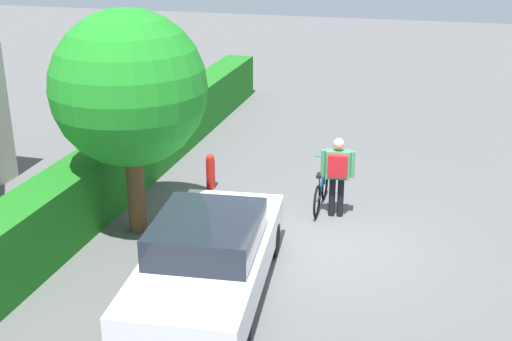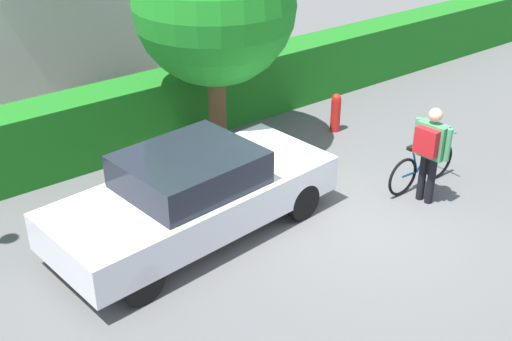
# 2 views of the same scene
# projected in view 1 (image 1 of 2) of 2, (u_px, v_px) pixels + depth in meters

# --- Properties ---
(ground_plane) EXTENTS (60.00, 60.00, 0.00)m
(ground_plane) POSITION_uv_depth(u_px,v_px,m) (320.00, 243.00, 12.62)
(ground_plane) COLOR #595959
(hedge_row) EXTENTS (21.25, 0.90, 1.32)m
(hedge_row) POSITION_uv_depth(u_px,v_px,m) (93.00, 186.00, 13.53)
(hedge_row) COLOR #1C6E1C
(hedge_row) RESTS_ON ground
(parked_car_near) EXTENTS (4.64, 2.24, 1.39)m
(parked_car_near) POSITION_uv_depth(u_px,v_px,m) (208.00, 256.00, 10.65)
(parked_car_near) COLOR silver
(parked_car_near) RESTS_ON ground
(bicycle) EXTENTS (1.66, 0.50, 0.99)m
(bicycle) POSITION_uv_depth(u_px,v_px,m) (321.00, 191.00, 14.03)
(bicycle) COLOR black
(bicycle) RESTS_ON ground
(person_rider) EXTENTS (0.39, 0.67, 1.67)m
(person_rider) POSITION_uv_depth(u_px,v_px,m) (337.00, 170.00, 13.39)
(person_rider) COLOR black
(person_rider) RESTS_ON ground
(tree_kerbside) EXTENTS (2.88, 2.88, 4.30)m
(tree_kerbside) POSITION_uv_depth(u_px,v_px,m) (129.00, 89.00, 12.13)
(tree_kerbside) COLOR brown
(tree_kerbside) RESTS_ON ground
(fire_hydrant) EXTENTS (0.20, 0.20, 0.81)m
(fire_hydrant) POSITION_uv_depth(u_px,v_px,m) (211.00, 171.00, 15.04)
(fire_hydrant) COLOR red
(fire_hydrant) RESTS_ON ground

